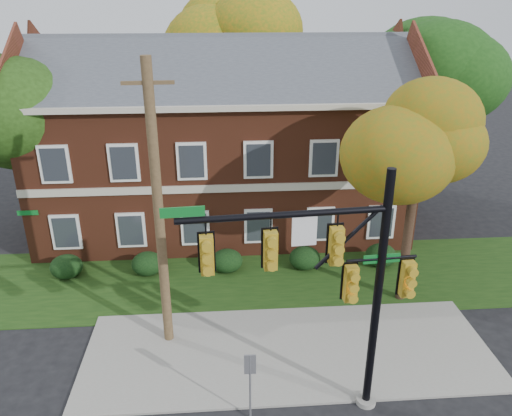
{
  "coord_description": "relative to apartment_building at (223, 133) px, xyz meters",
  "views": [
    {
      "loc": [
        -2.15,
        -12.85,
        11.41
      ],
      "look_at": [
        -0.97,
        3.0,
        4.63
      ],
      "focal_mm": 35.0,
      "sensor_mm": 36.0,
      "label": 1
    }
  ],
  "objects": [
    {
      "name": "sign_post",
      "position": [
        0.5,
        -13.8,
        -3.42
      ],
      "size": [
        0.34,
        0.06,
        2.31
      ],
      "rotation": [
        0.0,
        0.0,
        -0.03
      ],
      "color": "slate",
      "rests_on": "ground"
    },
    {
      "name": "hedge_far_right",
      "position": [
        7.0,
        -5.25,
        -4.46
      ],
      "size": [
        1.4,
        1.26,
        1.05
      ],
      "primitive_type": "ellipsoid",
      "color": "black",
      "rests_on": "ground"
    },
    {
      "name": "apartment_building",
      "position": [
        0.0,
        0.0,
        0.0
      ],
      "size": [
        18.8,
        8.8,
        9.74
      ],
      "color": "brown",
      "rests_on": "ground"
    },
    {
      "name": "hedge_center",
      "position": [
        0.0,
        -5.25,
        -4.46
      ],
      "size": [
        1.4,
        1.26,
        1.05
      ],
      "primitive_type": "ellipsoid",
      "color": "black",
      "rests_on": "ground"
    },
    {
      "name": "tree_right_rear",
      "position": [
        11.31,
        0.86,
        3.13
      ],
      "size": [
        6.3,
        5.95,
        10.62
      ],
      "color": "black",
      "rests_on": "ground"
    },
    {
      "name": "grass_strip",
      "position": [
        2.0,
        -5.95,
        -4.97
      ],
      "size": [
        30.0,
        6.0,
        0.04
      ],
      "primitive_type": "cube",
      "color": "#193811",
      "rests_on": "ground"
    },
    {
      "name": "utility_pole",
      "position": [
        -2.19,
        -9.95,
        0.02
      ],
      "size": [
        1.54,
        0.34,
        9.86
      ],
      "rotation": [
        0.0,
        0.0,
        0.04
      ],
      "color": "#4D3B24",
      "rests_on": "ground"
    },
    {
      "name": "tree_near_right",
      "position": [
        7.22,
        -8.09,
        1.68
      ],
      "size": [
        4.5,
        4.25,
        8.58
      ],
      "color": "black",
      "rests_on": "ground"
    },
    {
      "name": "traffic_signal",
      "position": [
        2.69,
        -13.56,
        -0.33
      ],
      "size": [
        6.72,
        0.83,
        7.51
      ],
      "rotation": [
        0.0,
        0.0,
        0.08
      ],
      "color": "gray",
      "rests_on": "ground"
    },
    {
      "name": "tree_far_rear",
      "position": [
        1.34,
        7.84,
        3.86
      ],
      "size": [
        6.84,
        6.46,
        11.52
      ],
      "color": "black",
      "rests_on": "ground"
    },
    {
      "name": "ground",
      "position": [
        2.0,
        -11.95,
        -4.99
      ],
      "size": [
        120.0,
        120.0,
        0.0
      ],
      "primitive_type": "plane",
      "color": "black",
      "rests_on": "ground"
    },
    {
      "name": "sidewalk",
      "position": [
        2.0,
        -10.95,
        -4.95
      ],
      "size": [
        14.0,
        5.0,
        0.08
      ],
      "primitive_type": "cube",
      "color": "gray",
      "rests_on": "ground"
    },
    {
      "name": "tree_left_rear",
      "position": [
        -9.73,
        -1.12,
        1.69
      ],
      "size": [
        5.4,
        5.1,
        8.88
      ],
      "color": "black",
      "rests_on": "ground"
    },
    {
      "name": "hedge_left",
      "position": [
        -3.5,
        -5.25,
        -4.46
      ],
      "size": [
        1.4,
        1.26,
        1.05
      ],
      "primitive_type": "ellipsoid",
      "color": "black",
      "rests_on": "ground"
    },
    {
      "name": "hedge_far_left",
      "position": [
        -7.0,
        -5.25,
        -4.46
      ],
      "size": [
        1.4,
        1.26,
        1.05
      ],
      "primitive_type": "ellipsoid",
      "color": "black",
      "rests_on": "ground"
    },
    {
      "name": "hedge_right",
      "position": [
        3.5,
        -5.25,
        -4.46
      ],
      "size": [
        1.4,
        1.26,
        1.05
      ],
      "primitive_type": "ellipsoid",
      "color": "black",
      "rests_on": "ground"
    }
  ]
}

